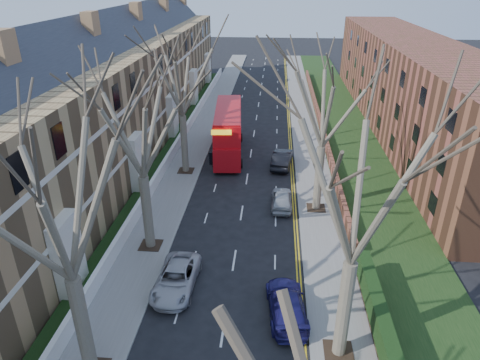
# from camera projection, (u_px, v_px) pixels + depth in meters

# --- Properties ---
(pavement_left) EXTENTS (3.00, 102.00, 0.12)m
(pavement_left) POSITION_uv_depth(u_px,v_px,m) (202.00, 132.00, 49.22)
(pavement_left) COLOR slate
(pavement_left) RESTS_ON ground
(pavement_right) EXTENTS (3.00, 102.00, 0.12)m
(pavement_right) POSITION_uv_depth(u_px,v_px,m) (307.00, 134.00, 48.33)
(pavement_right) COLOR slate
(pavement_right) RESTS_ON ground
(terrace_left) EXTENTS (9.70, 78.00, 13.60)m
(terrace_left) POSITION_uv_depth(u_px,v_px,m) (106.00, 102.00, 40.23)
(terrace_left) COLOR #9C794F
(terrace_left) RESTS_ON ground
(flats_right) EXTENTS (13.97, 54.00, 10.00)m
(flats_right) POSITION_uv_depth(u_px,v_px,m) (409.00, 85.00, 48.92)
(flats_right) COLOR brown
(flats_right) RESTS_ON ground
(front_wall_left) EXTENTS (0.30, 78.00, 1.00)m
(front_wall_left) POSITION_uv_depth(u_px,v_px,m) (172.00, 153.00, 41.93)
(front_wall_left) COLOR white
(front_wall_left) RESTS_ON ground
(grass_verge_right) EXTENTS (6.00, 102.00, 0.06)m
(grass_verge_right) POSITION_uv_depth(u_px,v_px,m) (347.00, 135.00, 47.96)
(grass_verge_right) COLOR black
(grass_verge_right) RESTS_ON ground
(tree_left_mid) EXTENTS (10.50, 10.50, 14.71)m
(tree_left_mid) POSITION_uv_depth(u_px,v_px,m) (53.00, 186.00, 15.47)
(tree_left_mid) COLOR brown
(tree_left_mid) RESTS_ON ground
(tree_left_far) EXTENTS (10.15, 10.15, 14.22)m
(tree_left_far) POSITION_uv_depth(u_px,v_px,m) (136.00, 113.00, 24.57)
(tree_left_far) COLOR brown
(tree_left_far) RESTS_ON ground
(tree_left_dist) EXTENTS (10.50, 10.50, 14.71)m
(tree_left_dist) POSITION_uv_depth(u_px,v_px,m) (180.00, 67.00, 35.19)
(tree_left_dist) COLOR brown
(tree_left_dist) RESTS_ON ground
(tree_right_mid) EXTENTS (10.50, 10.50, 14.71)m
(tree_right_mid) POSITION_uv_depth(u_px,v_px,m) (363.00, 174.00, 16.41)
(tree_right_mid) COLOR brown
(tree_right_mid) RESTS_ON ground
(tree_right_far) EXTENTS (10.15, 10.15, 14.22)m
(tree_right_far) POSITION_uv_depth(u_px,v_px,m) (326.00, 92.00, 29.10)
(tree_right_far) COLOR brown
(tree_right_far) RESTS_ON ground
(double_decker_bus) EXTENTS (3.44, 11.12, 4.58)m
(double_decker_bus) POSITION_uv_depth(u_px,v_px,m) (228.00, 132.00, 42.42)
(double_decker_bus) COLOR red
(double_decker_bus) RESTS_ON ground
(car_left_far) EXTENTS (2.36, 4.85, 1.33)m
(car_left_far) POSITION_uv_depth(u_px,v_px,m) (176.00, 279.00, 24.60)
(car_left_far) COLOR #AEAEB4
(car_left_far) RESTS_ON ground
(car_right_near) EXTENTS (2.46, 4.97, 1.39)m
(car_right_near) POSITION_uv_depth(u_px,v_px,m) (287.00, 304.00, 22.65)
(car_right_near) COLOR navy
(car_right_near) RESTS_ON ground
(car_right_mid) EXTENTS (1.63, 3.97, 1.35)m
(car_right_mid) POSITION_uv_depth(u_px,v_px,m) (282.00, 199.00, 33.28)
(car_right_mid) COLOR #9EA1A6
(car_right_mid) RESTS_ON ground
(car_right_far) EXTENTS (2.22, 4.86, 1.54)m
(car_right_far) POSITION_uv_depth(u_px,v_px,m) (282.00, 158.00, 40.28)
(car_right_far) COLOR black
(car_right_far) RESTS_ON ground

